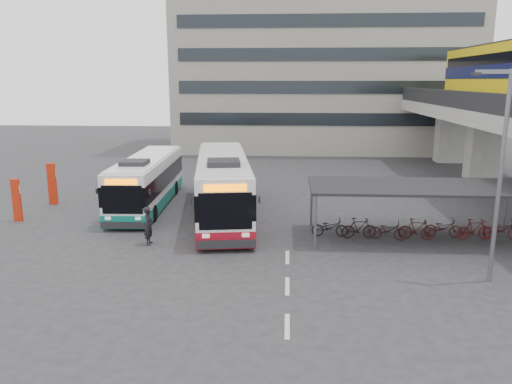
# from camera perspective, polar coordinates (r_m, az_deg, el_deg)

# --- Properties ---
(ground) EXTENTS (120.00, 120.00, 0.00)m
(ground) POSITION_cam_1_polar(r_m,az_deg,el_deg) (21.25, -3.20, -7.33)
(ground) COLOR #28282B
(ground) RESTS_ON ground
(bike_shelter) EXTENTS (10.00, 4.00, 2.54)m
(bike_shelter) POSITION_cam_1_polar(r_m,az_deg,el_deg) (24.35, 17.93, -1.99)
(bike_shelter) COLOR #595B60
(bike_shelter) RESTS_ON ground
(office_block) EXTENTS (30.00, 15.00, 25.00)m
(office_block) POSITION_cam_1_polar(r_m,az_deg,el_deg) (56.19, 7.58, 17.92)
(office_block) COLOR gray
(office_block) RESTS_ON ground
(road_markings) EXTENTS (0.15, 7.60, 0.01)m
(road_markings) POSITION_cam_1_polar(r_m,az_deg,el_deg) (18.33, 3.60, -10.68)
(road_markings) COLOR beige
(road_markings) RESTS_ON ground
(bus_main) EXTENTS (4.36, 12.34, 3.58)m
(bus_main) POSITION_cam_1_polar(r_m,az_deg,el_deg) (26.97, -3.82, 0.65)
(bus_main) COLOR white
(bus_main) RESTS_ON ground
(bus_teal) EXTENTS (2.74, 10.67, 3.12)m
(bus_teal) POSITION_cam_1_polar(r_m,az_deg,el_deg) (29.89, -12.29, 1.17)
(bus_teal) COLOR white
(bus_teal) RESTS_ON ground
(pedestrian) EXTENTS (0.44, 0.65, 1.74)m
(pedestrian) POSITION_cam_1_polar(r_m,az_deg,el_deg) (22.96, -12.16, -3.78)
(pedestrian) COLOR black
(pedestrian) RESTS_ON ground
(lamp_post) EXTENTS (1.32, 0.49, 7.64)m
(lamp_post) POSITION_cam_1_polar(r_m,az_deg,el_deg) (19.50, 25.97, 2.81)
(lamp_post) COLOR #595B60
(lamp_post) RESTS_ON ground
(sign_totem_mid) EXTENTS (0.49, 0.18, 2.26)m
(sign_totem_mid) POSITION_cam_1_polar(r_m,az_deg,el_deg) (28.89, -25.69, -0.77)
(sign_totem_mid) COLOR #B4220B
(sign_totem_mid) RESTS_ON ground
(sign_totem_north) EXTENTS (0.54, 0.26, 2.48)m
(sign_totem_north) POSITION_cam_1_polar(r_m,az_deg,el_deg) (31.97, -22.27, 0.94)
(sign_totem_north) COLOR #B4220B
(sign_totem_north) RESTS_ON ground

